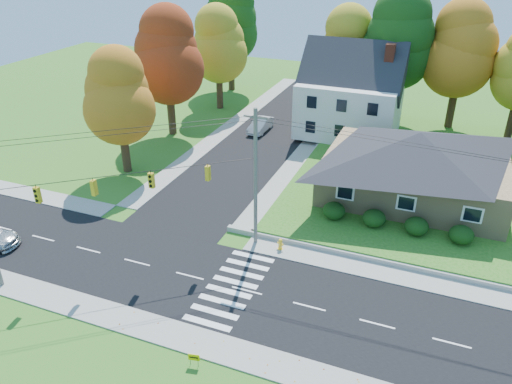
# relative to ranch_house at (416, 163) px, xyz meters

# --- Properties ---
(ground) EXTENTS (120.00, 120.00, 0.00)m
(ground) POSITION_rel_ranch_house_xyz_m (-8.00, -16.00, -3.27)
(ground) COLOR #3D7923
(road_main) EXTENTS (90.00, 8.00, 0.02)m
(road_main) POSITION_rel_ranch_house_xyz_m (-8.00, -16.00, -3.26)
(road_main) COLOR black
(road_main) RESTS_ON ground
(road_cross) EXTENTS (8.00, 44.00, 0.02)m
(road_cross) POSITION_rel_ranch_house_xyz_m (-16.00, 10.00, -3.25)
(road_cross) COLOR black
(road_cross) RESTS_ON ground
(sidewalk_north) EXTENTS (90.00, 2.00, 0.08)m
(sidewalk_north) POSITION_rel_ranch_house_xyz_m (-8.00, -11.00, -3.23)
(sidewalk_north) COLOR #9C9A90
(sidewalk_north) RESTS_ON ground
(sidewalk_south) EXTENTS (90.00, 2.00, 0.08)m
(sidewalk_south) POSITION_rel_ranch_house_xyz_m (-8.00, -21.00, -3.23)
(sidewalk_south) COLOR #9C9A90
(sidewalk_south) RESTS_ON ground
(lawn) EXTENTS (30.00, 30.00, 0.50)m
(lawn) POSITION_rel_ranch_house_xyz_m (5.00, 5.00, -3.02)
(lawn) COLOR #3D7923
(lawn) RESTS_ON ground
(ranch_house) EXTENTS (14.60, 10.60, 5.40)m
(ranch_house) POSITION_rel_ranch_house_xyz_m (0.00, 0.00, 0.00)
(ranch_house) COLOR tan
(ranch_house) RESTS_ON lawn
(colonial_house) EXTENTS (10.40, 8.40, 9.60)m
(colonial_house) POSITION_rel_ranch_house_xyz_m (-7.96, 12.00, 1.32)
(colonial_house) COLOR silver
(colonial_house) RESTS_ON lawn
(hedge_row) EXTENTS (10.70, 1.70, 1.27)m
(hedge_row) POSITION_rel_ranch_house_xyz_m (-0.50, -6.20, -2.13)
(hedge_row) COLOR #163A10
(hedge_row) RESTS_ON lawn
(traffic_infrastructure) EXTENTS (38.10, 10.66, 10.00)m
(traffic_infrastructure) POSITION_rel_ranch_house_xyz_m (-8.15, -14.65, 1.88)
(traffic_infrastructure) COLOR #666059
(traffic_infrastructure) RESTS_ON ground
(tree_lot_0) EXTENTS (6.72, 6.72, 12.51)m
(tree_lot_0) POSITION_rel_ranch_house_xyz_m (-10.00, 18.00, 5.04)
(tree_lot_0) COLOR #3F2A19
(tree_lot_0) RESTS_ON lawn
(tree_lot_1) EXTENTS (7.84, 7.84, 14.60)m
(tree_lot_1) POSITION_rel_ranch_house_xyz_m (-4.00, 17.00, 6.35)
(tree_lot_1) COLOR #3F2A19
(tree_lot_1) RESTS_ON lawn
(tree_lot_2) EXTENTS (7.28, 7.28, 13.56)m
(tree_lot_2) POSITION_rel_ranch_house_xyz_m (2.00, 18.00, 5.70)
(tree_lot_2) COLOR #3F2A19
(tree_lot_2) RESTS_ON lawn
(tree_west_0) EXTENTS (6.16, 6.16, 11.47)m
(tree_west_0) POSITION_rel_ranch_house_xyz_m (-25.00, -4.00, 3.89)
(tree_west_0) COLOR #3F2A19
(tree_west_0) RESTS_ON ground
(tree_west_1) EXTENTS (7.28, 7.28, 13.56)m
(tree_west_1) POSITION_rel_ranch_house_xyz_m (-26.00, 6.00, 5.20)
(tree_west_1) COLOR #3F2A19
(tree_west_1) RESTS_ON ground
(tree_west_2) EXTENTS (6.72, 6.72, 12.51)m
(tree_west_2) POSITION_rel_ranch_house_xyz_m (-25.00, 16.00, 4.54)
(tree_west_2) COLOR #3F2A19
(tree_west_2) RESTS_ON ground
(tree_west_3) EXTENTS (7.84, 7.84, 14.60)m
(tree_west_3) POSITION_rel_ranch_house_xyz_m (-27.00, 24.00, 5.85)
(tree_west_3) COLOR #3F2A19
(tree_west_3) RESTS_ON ground
(white_car) EXTENTS (1.61, 4.44, 1.46)m
(white_car) POSITION_rel_ranch_house_xyz_m (-17.27, 10.12, -2.52)
(white_car) COLOR #BBBBBE
(white_car) RESTS_ON road_cross
(fire_hydrant) EXTENTS (0.51, 0.40, 0.89)m
(fire_hydrant) POSITION_rel_ranch_house_xyz_m (-7.57, -10.99, -2.84)
(fire_hydrant) COLOR yellow
(fire_hydrant) RESTS_ON ground
(yard_sign) EXTENTS (0.60, 0.15, 0.76)m
(yard_sign) POSITION_rel_ranch_house_xyz_m (-8.20, -22.51, -2.73)
(yard_sign) COLOR black
(yard_sign) RESTS_ON ground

